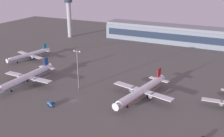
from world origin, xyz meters
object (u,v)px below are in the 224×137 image
object	(u,v)px
control_tower	(69,13)
airplane_taxiway_distant	(29,55)
airplane_near_gate	(27,77)
airplane_terminal_side	(142,91)
apron_light_east	(78,67)
baggage_tractor	(51,104)

from	to	relation	value
control_tower	airplane_taxiway_distant	xyz separation A→B (m)	(14.30, -75.69, -21.31)
airplane_near_gate	airplane_taxiway_distant	distance (m)	47.99
airplane_terminal_side	apron_light_east	bearing A→B (deg)	19.82
airplane_terminal_side	airplane_taxiway_distant	world-z (taller)	airplane_terminal_side
airplane_near_gate	airplane_taxiway_distant	size ratio (longest dim) A/B	1.19
control_tower	airplane_terminal_side	distance (m)	153.37
airplane_terminal_side	airplane_near_gate	bearing A→B (deg)	22.45
airplane_taxiway_distant	airplane_terminal_side	bearing A→B (deg)	179.00
control_tower	apron_light_east	distance (m)	130.94
airplane_terminal_side	apron_light_east	distance (m)	37.90
airplane_terminal_side	baggage_tractor	size ratio (longest dim) A/B	9.83
airplane_near_gate	airplane_terminal_side	size ratio (longest dim) A/B	0.98
control_tower	baggage_tractor	world-z (taller)	control_tower
airplane_taxiway_distant	control_tower	bearing A→B (deg)	-66.25
control_tower	baggage_tractor	bearing A→B (deg)	-59.35
apron_light_east	airplane_terminal_side	bearing A→B (deg)	6.85
baggage_tractor	apron_light_east	xyz separation A→B (m)	(1.40, 23.18, 12.18)
control_tower	apron_light_east	xyz separation A→B (m)	(77.37, -105.00, -11.56)
control_tower	airplane_terminal_side	bearing A→B (deg)	-41.45
control_tower	apron_light_east	size ratio (longest dim) A/B	1.88
airplane_taxiway_distant	apron_light_east	distance (m)	70.23
control_tower	airplane_taxiway_distant	distance (m)	79.92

